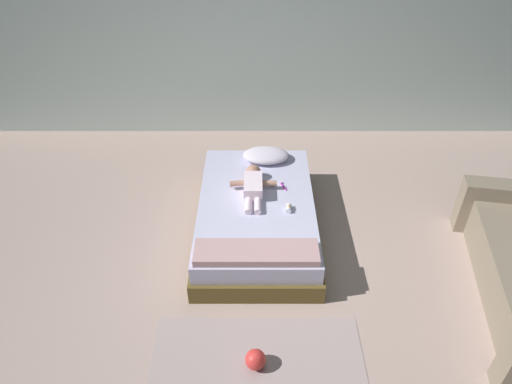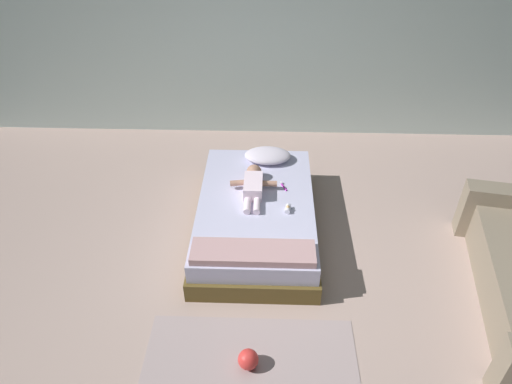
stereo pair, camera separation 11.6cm
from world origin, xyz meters
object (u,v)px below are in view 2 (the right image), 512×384
at_px(baby, 253,184).
at_px(toothbrush, 283,186).
at_px(pillow, 268,155).
at_px(bed, 256,216).
at_px(toy_ball, 248,359).
at_px(baby_bottle, 288,209).

relative_size(baby, toothbrush, 4.92).
xyz_separation_m(pillow, toothbrush, (0.16, -0.47, -0.05)).
xyz_separation_m(bed, toy_ball, (-0.01, -1.51, -0.10)).
bearing_deg(toothbrush, baby_bottle, -84.77).
distance_m(bed, baby, 0.31).
distance_m(toy_ball, baby_bottle, 1.43).
xyz_separation_m(pillow, baby_bottle, (0.20, -0.84, -0.03)).
relative_size(pillow, baby, 0.74).
relative_size(bed, toothbrush, 13.96).
xyz_separation_m(toothbrush, toy_ball, (-0.27, -1.73, -0.30)).
xyz_separation_m(toy_ball, baby_bottle, (0.30, 1.36, 0.32)).
height_order(toy_ball, baby_bottle, baby_bottle).
distance_m(toothbrush, baby_bottle, 0.38).
xyz_separation_m(pillow, baby, (-0.13, -0.53, 0.00)).
relative_size(bed, baby_bottle, 18.39).
distance_m(bed, pillow, 0.75).
bearing_deg(baby_bottle, bed, 153.34).
height_order(bed, pillow, pillow).
height_order(bed, baby_bottle, baby_bottle).
bearing_deg(toothbrush, baby, -168.62).
bearing_deg(toothbrush, toy_ball, -98.88).
distance_m(pillow, baby_bottle, 0.87).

